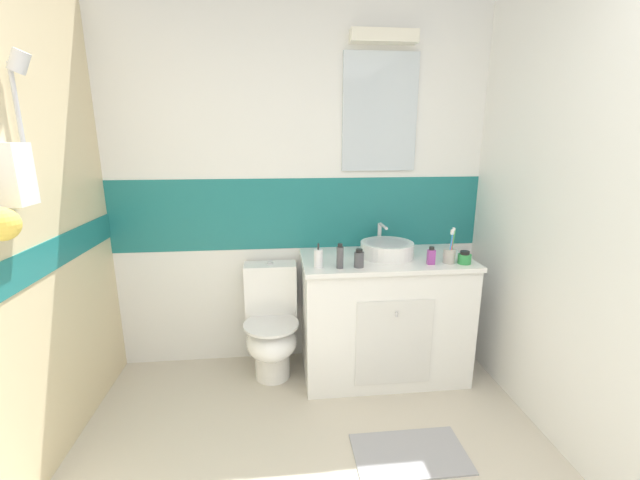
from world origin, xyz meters
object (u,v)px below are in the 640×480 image
deodorant_spray_can (340,257)px  perfume_flask_small (431,256)px  hair_gel_jar (464,258)px  lotion_bottle_short (359,259)px  toothbrush_cup (449,254)px  soap_dispenser (318,258)px  sink_basin (387,249)px  toilet (272,326)px

deodorant_spray_can → perfume_flask_small: (0.58, 0.02, -0.02)m
hair_gel_jar → lotion_bottle_short: bearing=-179.9°
toothbrush_cup → deodorant_spray_can: 0.71m
toothbrush_cup → soap_dispenser: 0.83m
hair_gel_jar → toothbrush_cup: bearing=165.2°
soap_dispenser → hair_gel_jar: soap_dispenser is taller
sink_basin → soap_dispenser: bearing=-159.6°
sink_basin → lotion_bottle_short: size_ratio=3.44×
toothbrush_cup → soap_dispenser: size_ratio=1.50×
toothbrush_cup → hair_gel_jar: bearing=-14.8°
sink_basin → lotion_bottle_short: (-0.23, -0.20, -0.00)m
toilet → toothbrush_cup: toothbrush_cup is taller
sink_basin → perfume_flask_small: sink_basin is taller
sink_basin → lotion_bottle_short: bearing=-138.4°
toothbrush_cup → perfume_flask_small: bearing=-173.1°
toilet → hair_gel_jar: 1.36m
sink_basin → soap_dispenser: (-0.48, -0.18, 0.00)m
toilet → deodorant_spray_can: size_ratio=5.10×
lotion_bottle_short → deodorant_spray_can: bearing=-176.6°
deodorant_spray_can → hair_gel_jar: 0.80m
soap_dispenser → perfume_flask_small: 0.71m
toilet → toothbrush_cup: size_ratio=3.43×
sink_basin → toothbrush_cup: 0.40m
sink_basin → toilet: size_ratio=0.50×
sink_basin → hair_gel_jar: 0.49m
sink_basin → hair_gel_jar: (0.45, -0.20, -0.02)m
perfume_flask_small → hair_gel_jar: 0.22m
perfume_flask_small → hair_gel_jar: (0.22, -0.01, -0.02)m
deodorant_spray_can → sink_basin: bearing=31.2°
sink_basin → deodorant_spray_can: sink_basin is taller
toothbrush_cup → perfume_flask_small: toothbrush_cup is taller
toothbrush_cup → hair_gel_jar: size_ratio=2.76×
perfume_flask_small → lotion_bottle_short: lotion_bottle_short is taller
sink_basin → soap_dispenser: 0.51m
toilet → perfume_flask_small: perfume_flask_small is taller
soap_dispenser → hair_gel_jar: bearing=-1.6°
lotion_bottle_short → hair_gel_jar: bearing=0.1°
perfume_flask_small → hair_gel_jar: perfume_flask_small is taller
deodorant_spray_can → hair_gel_jar: deodorant_spray_can is taller
toothbrush_cup → lotion_bottle_short: size_ratio=2.00×
deodorant_spray_can → perfume_flask_small: deodorant_spray_can is taller
perfume_flask_small → lotion_bottle_short: size_ratio=0.99×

